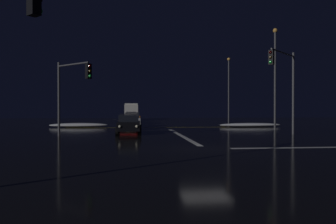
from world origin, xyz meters
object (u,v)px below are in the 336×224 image
(sedan_black, at_px, (129,124))
(traffic_signal_ne, at_px, (285,76))
(sedan_blue, at_px, (131,116))
(sedan_silver, at_px, (132,120))
(traffic_signal_nw, at_px, (72,84))
(sedan_gray, at_px, (131,118))
(streetlamp_right_far, at_px, (229,86))
(streetlamp_right_near, at_px, (275,72))
(sedan_orange, at_px, (134,117))
(box_truck, at_px, (131,111))
(sedan_red, at_px, (128,121))

(sedan_black, xyz_separation_m, traffic_signal_ne, (12.07, -3.18, 3.81))
(sedan_blue, height_order, traffic_signal_ne, traffic_signal_ne)
(sedan_silver, height_order, traffic_signal_nw, traffic_signal_nw)
(sedan_gray, distance_m, sedan_blue, 12.11)
(sedan_black, bearing_deg, sedan_gray, 89.36)
(streetlamp_right_far, height_order, streetlamp_right_near, streetlamp_right_near)
(sedan_orange, distance_m, sedan_blue, 6.27)
(traffic_signal_nw, bearing_deg, sedan_orange, 79.78)
(sedan_gray, xyz_separation_m, traffic_signal_nw, (-4.30, -20.01, 3.06))
(sedan_blue, bearing_deg, box_truck, 89.91)
(sedan_orange, distance_m, traffic_signal_nw, 26.46)
(sedan_orange, bearing_deg, sedan_black, -91.37)
(sedan_orange, bearing_deg, traffic_signal_ne, -66.15)
(sedan_orange, height_order, traffic_signal_ne, traffic_signal_ne)
(sedan_gray, bearing_deg, traffic_signal_nw, -102.14)
(sedan_red, xyz_separation_m, streetlamp_right_near, (14.21, -2.66, 4.84))
(streetlamp_right_near, bearing_deg, sedan_orange, 124.77)
(box_truck, relative_size, streetlamp_right_far, 0.88)
(sedan_red, relative_size, streetlamp_right_far, 0.46)
(sedan_gray, distance_m, streetlamp_right_near, 20.10)
(sedan_silver, bearing_deg, sedan_orange, 88.82)
(sedan_orange, xyz_separation_m, sedan_blue, (-0.42, 6.25, 0.00))
(streetlamp_right_near, bearing_deg, sedan_gray, 135.52)
(sedan_gray, relative_size, sedan_blue, 1.00)
(box_truck, relative_size, streetlamp_right_near, 0.84)
(sedan_silver, distance_m, sedan_gray, 5.73)
(traffic_signal_ne, distance_m, traffic_signal_nw, 16.20)
(sedan_gray, xyz_separation_m, streetlamp_right_near, (13.92, -13.67, 4.84))
(sedan_black, xyz_separation_m, streetlamp_right_near, (14.11, 3.36, 4.84))
(sedan_red, xyz_separation_m, sedan_gray, (0.29, 11.00, 0.00))
(traffic_signal_ne, distance_m, streetlamp_right_far, 22.64)
(sedan_black, height_order, sedan_blue, same)
(sedan_red, bearing_deg, box_truck, 89.55)
(sedan_red, distance_m, traffic_signal_nw, 10.32)
(sedan_orange, relative_size, box_truck, 0.52)
(traffic_signal_ne, distance_m, streetlamp_right_near, 6.92)
(sedan_silver, distance_m, traffic_signal_nw, 15.26)
(box_truck, height_order, traffic_signal_nw, traffic_signal_nw)
(sedan_silver, bearing_deg, traffic_signal_nw, -107.21)
(sedan_red, xyz_separation_m, sedan_blue, (0.23, 23.12, 0.00))
(sedan_gray, bearing_deg, box_truck, 90.16)
(sedan_black, bearing_deg, box_truck, 89.79)
(sedan_red, xyz_separation_m, streetlamp_right_far, (14.21, 13.34, 4.60))
(sedan_red, bearing_deg, sedan_gray, 88.48)
(sedan_silver, height_order, box_truck, box_truck)
(box_truck, xyz_separation_m, traffic_signal_nw, (-4.25, -39.49, 2.16))
(sedan_silver, bearing_deg, sedan_blue, 90.60)
(sedan_blue, height_order, traffic_signal_nw, traffic_signal_nw)
(traffic_signal_nw, distance_m, streetlamp_right_near, 19.37)
(sedan_blue, bearing_deg, streetlamp_right_near, -61.53)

